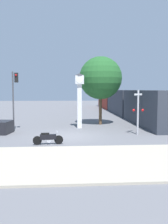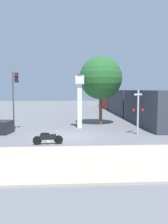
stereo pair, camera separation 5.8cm
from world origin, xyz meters
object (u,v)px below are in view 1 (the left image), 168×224
freight_train (123,102)px  traffic_light (15,91)px  motorcycle (48,138)px  railroad_crossing_signal (138,110)px  clock_tower (79,93)px  street_tree (101,78)px

freight_train → traffic_light: 19.11m
motorcycle → railroad_crossing_signal: railroad_crossing_signal is taller
railroad_crossing_signal → freight_train: bearing=80.6°
clock_tower → street_tree: (2.20, 2.12, 1.39)m
clock_tower → traffic_light: traffic_light is taller
freight_train → railroad_crossing_signal: size_ratio=9.99×
motorcycle → traffic_light: (-3.11, 5.50, 2.97)m
motorcycle → railroad_crossing_signal: (6.65, 3.01, 1.49)m
street_tree → traffic_light: bearing=-156.5°
traffic_light → street_tree: bearing=23.5°
freight_train → railroad_crossing_signal: 17.04m
freight_train → traffic_light: bearing=-131.2°
motorcycle → clock_tower: bearing=64.6°
freight_train → traffic_light: traffic_light is taller
freight_train → railroad_crossing_signal: railroad_crossing_signal is taller
motorcycle → traffic_light: 6.98m
clock_tower → railroad_crossing_signal: 5.82m
traffic_light → railroad_crossing_signal: size_ratio=1.44×
freight_train → railroad_crossing_signal: bearing=-99.4°
motorcycle → railroad_crossing_signal: bearing=18.3°
clock_tower → traffic_light: bearing=-167.5°
street_tree → freight_train: bearing=66.1°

